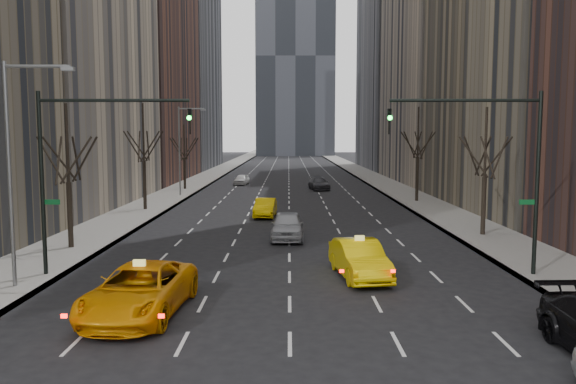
{
  "coord_description": "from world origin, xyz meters",
  "views": [
    {
      "loc": [
        -0.04,
        -12.34,
        6.25
      ],
      "look_at": [
        -0.07,
        14.89,
        3.5
      ],
      "focal_mm": 35.0,
      "sensor_mm": 36.0,
      "label": 1
    }
  ],
  "objects": [
    {
      "name": "tree_lw_c",
      "position": [
        -12.0,
        34.0,
        4.04
      ],
      "size": [
        3.36,
        3.5,
        8.74
      ],
      "color": "black",
      "rests_on": "ground"
    },
    {
      "name": "bld_right_deep",
      "position": [
        21.5,
        95.0,
        29.0
      ],
      "size": [
        14.0,
        30.0,
        58.0
      ],
      "primitive_type": "cube",
      "color": "slate",
      "rests_on": "ground"
    },
    {
      "name": "traffic_mast_left",
      "position": [
        -9.11,
        12.0,
        5.49
      ],
      "size": [
        6.69,
        0.39,
        8.0
      ],
      "color": "black",
      "rests_on": "ground"
    },
    {
      "name": "taxi_sedan",
      "position": [
        3.08,
        11.93,
        0.83
      ],
      "size": [
        2.43,
        5.22,
        1.66
      ],
      "primitive_type": "imported",
      "rotation": [
        0.0,
        0.0,
        0.14
      ],
      "color": "#E9C304",
      "rests_on": "ground"
    },
    {
      "name": "far_car_white",
      "position": [
        -6.03,
        58.86,
        0.66
      ],
      "size": [
        2.03,
        4.05,
        1.32
      ],
      "primitive_type": "imported",
      "rotation": [
        0.0,
        0.0,
        -0.12
      ],
      "color": "silver",
      "rests_on": "ground"
    },
    {
      "name": "tree_rw_b",
      "position": [
        12.0,
        22.0,
        3.72
      ],
      "size": [
        3.36,
        3.5,
        7.82
      ],
      "color": "black",
      "rests_on": "ground"
    },
    {
      "name": "far_taxi",
      "position": [
        -1.83,
        30.5,
        0.71
      ],
      "size": [
        1.74,
        4.4,
        1.42
      ],
      "primitive_type": "imported",
      "rotation": [
        0.0,
        0.0,
        -0.06
      ],
      "color": "#EDBE04",
      "rests_on": "ground"
    },
    {
      "name": "streetlight_near",
      "position": [
        -10.84,
        10.0,
        5.62
      ],
      "size": [
        2.83,
        0.22,
        9.0
      ],
      "color": "slate",
      "rests_on": "ground"
    },
    {
      "name": "taxi_suv",
      "position": [
        -5.24,
        6.77,
        0.87
      ],
      "size": [
        3.35,
        6.43,
        1.73
      ],
      "primitive_type": "imported",
      "rotation": [
        0.0,
        0.0,
        -0.08
      ],
      "color": "orange",
      "rests_on": "ground"
    },
    {
      "name": "tree_lw_d",
      "position": [
        -12.0,
        52.0,
        3.56
      ],
      "size": [
        3.36,
        3.5,
        7.36
      ],
      "color": "black",
      "rests_on": "ground"
    },
    {
      "name": "sidewalk_right",
      "position": [
        12.25,
        70.0,
        0.07
      ],
      "size": [
        4.5,
        320.0,
        0.15
      ],
      "primitive_type": "cube",
      "color": "slate",
      "rests_on": "ground"
    },
    {
      "name": "far_suv_grey",
      "position": [
        3.47,
        52.29,
        0.71
      ],
      "size": [
        2.56,
        5.07,
        1.41
      ],
      "primitive_type": "imported",
      "rotation": [
        0.0,
        0.0,
        0.12
      ],
      "color": "#2E2E33",
      "rests_on": "ground"
    },
    {
      "name": "bld_left_far",
      "position": [
        -21.5,
        66.0,
        22.0
      ],
      "size": [
        14.0,
        28.0,
        44.0
      ],
      "primitive_type": "cube",
      "color": "brown",
      "rests_on": "ground"
    },
    {
      "name": "tree_rw_c",
      "position": [
        12.0,
        40.0,
        4.04
      ],
      "size": [
        3.36,
        3.5,
        8.74
      ],
      "color": "black",
      "rests_on": "ground"
    },
    {
      "name": "silver_sedan_ahead",
      "position": [
        -0.12,
        21.22,
        0.82
      ],
      "size": [
        2.03,
        4.88,
        1.65
      ],
      "primitive_type": "imported",
      "rotation": [
        0.0,
        0.0,
        -0.02
      ],
      "color": "#9E9FA5",
      "rests_on": "ground"
    },
    {
      "name": "streetlight_far",
      "position": [
        -10.84,
        45.0,
        5.62
      ],
      "size": [
        2.83,
        0.22,
        9.0
      ],
      "color": "slate",
      "rests_on": "ground"
    },
    {
      "name": "sidewalk_left",
      "position": [
        -12.25,
        70.0,
        0.07
      ],
      "size": [
        4.5,
        320.0,
        0.15
      ],
      "primitive_type": "cube",
      "color": "slate",
      "rests_on": "ground"
    },
    {
      "name": "tree_lw_b",
      "position": [
        -12.0,
        18.0,
        3.72
      ],
      "size": [
        3.36,
        3.5,
        7.82
      ],
      "color": "black",
      "rests_on": "ground"
    },
    {
      "name": "traffic_mast_right",
      "position": [
        9.11,
        12.0,
        5.49
      ],
      "size": [
        6.69,
        0.39,
        8.0
      ],
      "color": "black",
      "rests_on": "ground"
    },
    {
      "name": "bld_left_deep",
      "position": [
        -21.5,
        96.0,
        30.0
      ],
      "size": [
        14.0,
        30.0,
        60.0
      ],
      "primitive_type": "cube",
      "color": "slate",
      "rests_on": "ground"
    }
  ]
}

